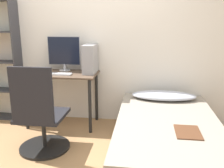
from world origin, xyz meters
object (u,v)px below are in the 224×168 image
(pc_tower, at_px, (90,59))
(bed, at_px, (167,138))
(monitor, at_px, (64,52))
(office_chair, at_px, (40,121))
(keyboard, at_px, (58,74))

(pc_tower, bearing_deg, bed, -37.35)
(bed, bearing_deg, monitor, 148.32)
(office_chair, bearing_deg, monitor, 90.47)
(pc_tower, bearing_deg, monitor, 166.06)
(keyboard, relative_size, pc_tower, 0.91)
(office_chair, xyz_separation_m, monitor, (-0.01, 0.98, 0.67))
(monitor, bearing_deg, pc_tower, -13.94)
(office_chair, bearing_deg, bed, 3.38)
(monitor, relative_size, keyboard, 1.39)
(office_chair, height_order, keyboard, office_chair)
(bed, distance_m, monitor, 1.89)
(office_chair, height_order, bed, office_chair)
(pc_tower, bearing_deg, keyboard, -155.46)
(keyboard, bearing_deg, pc_tower, 24.54)
(office_chair, bearing_deg, keyboard, 90.46)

